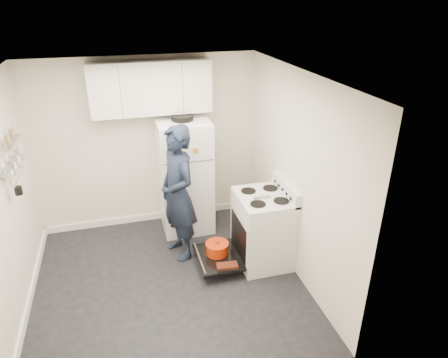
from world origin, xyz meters
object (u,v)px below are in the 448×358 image
object	(u,v)px
person	(178,194)
electric_range	(262,229)
open_oven_door	(218,253)
refrigerator	(185,176)

from	to	relation	value
person	electric_range	bearing A→B (deg)	50.54
open_oven_door	person	world-z (taller)	person
electric_range	open_oven_door	bearing A→B (deg)	177.40
electric_range	refrigerator	xyz separation A→B (m)	(-0.79, 1.10, 0.38)
open_oven_door	refrigerator	size ratio (longest dim) A/B	0.40
open_oven_door	refrigerator	distance (m)	1.27
electric_range	person	xyz separation A→B (m)	(-1.00, 0.43, 0.44)
open_oven_door	person	size ratio (longest dim) A/B	0.38
electric_range	open_oven_door	xyz separation A→B (m)	(-0.59, 0.03, -0.28)
electric_range	open_oven_door	size ratio (longest dim) A/B	1.57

